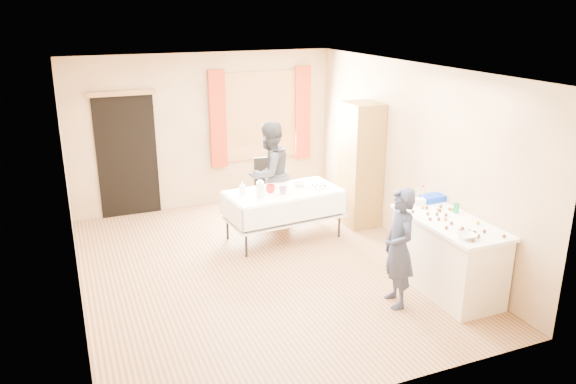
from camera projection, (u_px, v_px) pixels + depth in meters
name	position (u px, v px, depth m)	size (l,w,h in m)	color
floor	(261.00, 268.00, 7.47)	(4.50, 5.50, 0.02)	#9E7047
ceiling	(257.00, 68.00, 6.64)	(4.50, 5.50, 0.02)	white
wall_back	(204.00, 131.00, 9.48)	(4.50, 0.02, 2.60)	tan
wall_front	(371.00, 262.00, 4.64)	(4.50, 0.02, 2.60)	tan
wall_left	(68.00, 196.00, 6.24)	(0.02, 5.50, 2.60)	tan
wall_right	(411.00, 157.00, 7.87)	(0.02, 5.50, 2.60)	tan
window_frame	(261.00, 116.00, 9.74)	(1.32, 0.06, 1.52)	olive
window_pane	(261.00, 116.00, 9.73)	(1.20, 0.02, 1.40)	white
curtain_left	(218.00, 119.00, 9.41)	(0.28, 0.06, 1.65)	#A83116
curtain_right	(303.00, 113.00, 9.98)	(0.28, 0.06, 1.65)	#A83116
doorway	(127.00, 156.00, 9.07)	(0.95, 0.04, 2.00)	black
door_lintel	(121.00, 93.00, 8.73)	(1.05, 0.06, 0.08)	olive
cabinet	(361.00, 165.00, 8.69)	(0.50, 0.60, 1.94)	olive
counter	(447.00, 255.00, 6.77)	(0.71, 1.50, 0.91)	#F2E5CC
party_table	(284.00, 210.00, 8.28)	(1.75, 1.00, 0.75)	black
chair	(269.00, 200.00, 9.16)	(0.45, 0.45, 0.98)	black
girl	(399.00, 248.00, 6.35)	(0.43, 0.57, 1.42)	#1D233C
woman	(270.00, 174.00, 8.74)	(0.99, 0.90, 1.65)	black
soda_can	(456.00, 208.00, 6.83)	(0.07, 0.07, 0.12)	#0D884C
mixing_bowl	(466.00, 236.00, 6.10)	(0.23, 0.23, 0.05)	white
foam_block	(419.00, 202.00, 7.12)	(0.15, 0.10, 0.08)	white
blue_basket	(433.00, 198.00, 7.25)	(0.30, 0.20, 0.08)	#072DCC
pitcher	(260.00, 190.00, 7.86)	(0.11, 0.11, 0.22)	silver
cup_red	(270.00, 189.00, 8.10)	(0.17, 0.17, 0.11)	red
cup_rainbow	(283.00, 191.00, 8.02)	(0.14, 0.14, 0.11)	red
small_bowl	(299.00, 184.00, 8.39)	(0.18, 0.18, 0.05)	white
pastry_tray	(319.00, 187.00, 8.32)	(0.28, 0.20, 0.02)	white
bottle	(242.00, 187.00, 8.04)	(0.10, 0.10, 0.18)	white
cake_balls	(452.00, 220.00, 6.56)	(0.52, 1.15, 0.04)	#3F2314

